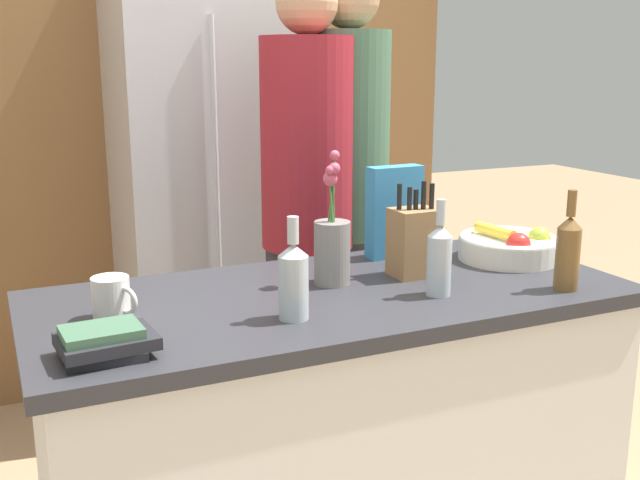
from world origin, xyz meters
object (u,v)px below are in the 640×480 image
object	(u,v)px
flower_vase	(332,246)
bottle_wine	(568,251)
book_stack	(105,342)
fruit_bowl	(509,246)
cereal_box	(394,212)
refrigerator	(208,178)
bottle_oil	(439,258)
knife_block	(414,241)
bottle_vinegar	(293,279)
coffee_mug	(112,298)
person_in_blue	(348,190)
person_at_sink	(308,202)

from	to	relation	value
flower_vase	bottle_wine	bearing A→B (deg)	-29.34
book_stack	fruit_bowl	bearing A→B (deg)	12.61
cereal_box	refrigerator	bearing A→B (deg)	103.03
cereal_box	bottle_oil	distance (m)	0.41
book_stack	bottle_wine	xyz separation A→B (m)	(1.20, -0.03, 0.07)
fruit_bowl	cereal_box	bearing A→B (deg)	148.75
flower_vase	knife_block	bearing A→B (deg)	-5.16
cereal_box	bottle_vinegar	distance (m)	0.65
coffee_mug	bottle_oil	world-z (taller)	bottle_oil
bottle_vinegar	person_in_blue	size ratio (longest dim) A/B	0.14
fruit_bowl	book_stack	xyz separation A→B (m)	(-1.26, -0.28, -0.01)
bottle_wine	person_in_blue	distance (m)	0.96
person_in_blue	flower_vase	bearing A→B (deg)	-139.17
flower_vase	cereal_box	size ratio (longest dim) A/B	1.29
bottle_wine	person_in_blue	xyz separation A→B (m)	(-0.18, 0.94, 0.03)
flower_vase	person_in_blue	size ratio (longest dim) A/B	0.20
book_stack	bottle_oil	xyz separation A→B (m)	(0.86, 0.07, 0.07)
cereal_box	book_stack	xyz separation A→B (m)	(-0.95, -0.47, -0.11)
knife_block	book_stack	bearing A→B (deg)	-164.06
refrigerator	person_in_blue	bearing A→B (deg)	-64.77
cereal_box	knife_block	bearing A→B (deg)	-104.89
coffee_mug	book_stack	world-z (taller)	coffee_mug
refrigerator	flower_vase	xyz separation A→B (m)	(-0.04, -1.33, 0.00)
person_at_sink	cereal_box	bearing A→B (deg)	-95.13
refrigerator	bottle_wine	size ratio (longest dim) A/B	7.53
coffee_mug	flower_vase	bearing A→B (deg)	4.39
refrigerator	person_in_blue	size ratio (longest dim) A/B	1.11
refrigerator	cereal_box	xyz separation A→B (m)	(0.26, -1.14, 0.04)
knife_block	book_stack	size ratio (longest dim) A/B	1.33
flower_vase	coffee_mug	distance (m)	0.60
book_stack	bottle_oil	distance (m)	0.87
fruit_bowl	cereal_box	xyz separation A→B (m)	(-0.30, 0.18, 0.10)
refrigerator	flower_vase	distance (m)	1.33
refrigerator	person_at_sink	distance (m)	0.75
coffee_mug	bottle_wine	distance (m)	1.18
person_at_sink	person_in_blue	world-z (taller)	person_in_blue
bottle_vinegar	person_in_blue	distance (m)	1.03
bottle_oil	person_in_blue	size ratio (longest dim) A/B	0.14
flower_vase	bottle_vinegar	world-z (taller)	flower_vase
coffee_mug	bottle_oil	bearing A→B (deg)	-11.33
flower_vase	coffee_mug	size ratio (longest dim) A/B	3.10
book_stack	person_in_blue	bearing A→B (deg)	41.96
coffee_mug	bottle_vinegar	size ratio (longest dim) A/B	0.48
bottle_wine	person_at_sink	bearing A→B (deg)	111.85
flower_vase	book_stack	bearing A→B (deg)	-156.85
cereal_box	bottle_wine	world-z (taller)	cereal_box
book_stack	bottle_wine	size ratio (longest dim) A/B	0.76
bottle_oil	cereal_box	bearing A→B (deg)	76.82
book_stack	bottle_wine	bearing A→B (deg)	-1.39
coffee_mug	person_at_sink	bearing A→B (deg)	39.24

